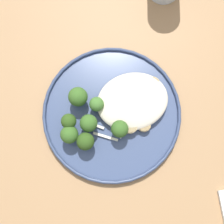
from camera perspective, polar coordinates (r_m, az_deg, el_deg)
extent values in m
plane|color=#2D2B28|center=(1.36, -0.02, -6.17)|extent=(6.00, 6.00, 0.00)
cube|color=#9E754C|center=(0.65, -0.04, -0.71)|extent=(1.40, 1.00, 0.04)
cylinder|color=#38476B|center=(0.62, 0.00, -0.26)|extent=(0.29, 0.29, 0.01)
torus|color=#334162|center=(0.62, 0.00, -0.12)|extent=(0.29, 0.29, 0.01)
ellipsoid|color=beige|center=(0.61, 3.96, 2.11)|extent=(0.15, 0.12, 0.03)
cylinder|color=#DBB77A|center=(0.61, -0.89, 0.13)|extent=(0.03, 0.03, 0.01)
cylinder|color=#8E774F|center=(0.60, -0.90, 0.27)|extent=(0.02, 0.02, 0.00)
cylinder|color=#E5C689|center=(0.61, 1.26, 2.19)|extent=(0.03, 0.03, 0.02)
cylinder|color=#958159|center=(0.60, 1.28, 2.38)|extent=(0.03, 0.03, 0.00)
cylinder|color=#DBB77A|center=(0.61, 6.19, -2.62)|extent=(0.03, 0.03, 0.01)
cylinder|color=#8E774F|center=(0.60, 6.26, -2.52)|extent=(0.02, 0.02, 0.00)
cylinder|color=#DBB77A|center=(0.61, 3.86, 0.92)|extent=(0.03, 0.03, 0.01)
cylinder|color=#8E774F|center=(0.60, 3.91, 1.08)|extent=(0.03, 0.03, 0.00)
cylinder|color=#DBB77A|center=(0.63, 7.77, 5.27)|extent=(0.03, 0.03, 0.01)
cylinder|color=#8E774F|center=(0.62, 7.87, 5.48)|extent=(0.03, 0.03, 0.00)
cylinder|color=#E5C689|center=(0.60, 3.46, -2.60)|extent=(0.03, 0.03, 0.02)
cylinder|color=#958159|center=(0.59, 3.51, -2.48)|extent=(0.03, 0.03, 0.00)
cylinder|color=#7A994C|center=(0.60, -4.97, -5.87)|extent=(0.02, 0.02, 0.02)
sphere|color=#2D4C19|center=(0.58, -5.16, -5.67)|extent=(0.04, 0.04, 0.04)
cylinder|color=#89A356|center=(0.61, -7.92, -4.58)|extent=(0.01, 0.01, 0.02)
sphere|color=#386023|center=(0.58, -8.23, -4.32)|extent=(0.04, 0.04, 0.04)
cylinder|color=#89A356|center=(0.61, -4.37, -2.50)|extent=(0.01, 0.01, 0.02)
sphere|color=#386023|center=(0.58, -4.54, -2.16)|extent=(0.04, 0.04, 0.04)
cylinder|color=#7A994C|center=(0.61, -2.90, 1.12)|extent=(0.01, 0.01, 0.02)
sphere|color=#42702D|center=(0.59, -2.99, 1.52)|extent=(0.03, 0.03, 0.03)
cylinder|color=#89A356|center=(0.60, 1.44, -3.57)|extent=(0.02, 0.02, 0.02)
sphere|color=#386023|center=(0.58, 1.50, -3.27)|extent=(0.03, 0.03, 0.03)
cylinder|color=#7A994C|center=(0.61, -8.12, -1.75)|extent=(0.01, 0.01, 0.03)
sphere|color=#2D4C19|center=(0.59, -8.45, -1.37)|extent=(0.03, 0.03, 0.03)
cylinder|color=#7A994C|center=(0.62, -6.35, 2.41)|extent=(0.02, 0.02, 0.02)
sphere|color=#386023|center=(0.60, -6.59, 2.94)|extent=(0.04, 0.04, 0.04)
cube|color=silver|center=(0.61, -1.25, -4.76)|extent=(0.05, 0.03, 0.00)
cube|color=silver|center=(0.61, -3.57, -2.39)|extent=(0.04, 0.03, 0.00)
cube|color=silver|center=(0.61, 0.08, -2.93)|extent=(0.03, 0.06, 0.00)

